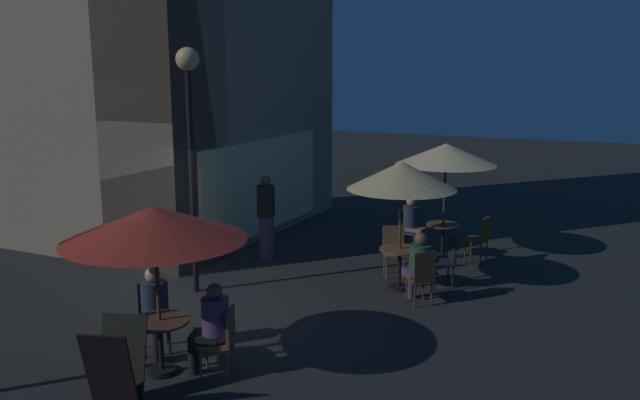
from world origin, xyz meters
The scene contains 22 objects.
ground_plane centered at (0.00, 0.00, 0.00)m, with size 60.00×60.00×0.00m, color #272827.
cafe_building centered at (3.65, 2.95, 4.97)m, with size 6.98×6.18×9.95m.
street_lamp_near_corner centered at (0.87, 0.32, 3.19)m, with size 0.39×0.39×4.20m.
menu_sandwich_board centered at (-2.81, -1.26, 0.52)m, with size 0.82×0.74×1.00m.
cafe_table_0 centered at (4.79, -3.05, 0.51)m, with size 0.71×0.71×0.71m.
cafe_table_1 centered at (-1.91, -1.16, 0.54)m, with size 0.76×0.76×0.72m.
cafe_table_2 centered at (2.52, -2.87, 0.54)m, with size 0.72×0.72×0.74m.
patio_umbrella_0 centered at (4.79, -3.05, 2.15)m, with size 2.04×2.04×2.38m.
patio_umbrella_1 centered at (-1.91, -1.16, 1.97)m, with size 2.29×2.29×2.19m.
patio_umbrella_2 centered at (2.52, -2.87, 2.04)m, with size 1.90×1.90×2.29m.
cafe_chair_0 centered at (4.67, -3.86, 0.59)m, with size 0.47×0.47×0.97m.
cafe_chair_1 centered at (4.91, -2.23, 0.56)m, with size 0.43×0.43×0.93m.
cafe_chair_2 centered at (-1.35, -0.60, 0.56)m, with size 0.58×0.58×0.95m.
cafe_chair_3 centered at (-1.61, -1.91, 0.53)m, with size 0.54×0.54×0.88m.
cafe_chair_4 centered at (2.93, -3.62, 0.56)m, with size 0.55×0.55×0.93m.
cafe_chair_5 centered at (3.21, -2.52, 0.56)m, with size 0.54×0.54×0.94m.
cafe_chair_6 centered at (1.88, -3.47, 0.55)m, with size 0.54×0.54×0.94m.
patron_seated_0 centered at (4.89, -2.37, 0.68)m, with size 0.39×0.54×1.19m.
patron_seated_1 centered at (-1.46, -0.71, 0.69)m, with size 0.52×0.52×1.21m.
patron_seated_2 centered at (-1.66, -1.78, 0.69)m, with size 0.46×0.53×1.22m.
patron_seated_3 centered at (1.98, -3.38, 0.70)m, with size 0.54×0.53×1.22m.
patron_standing_4 centered at (3.10, 0.18, 0.88)m, with size 0.37×0.37×1.75m.
Camera 1 is at (-8.03, -6.32, 3.83)m, focal length 36.39 mm.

